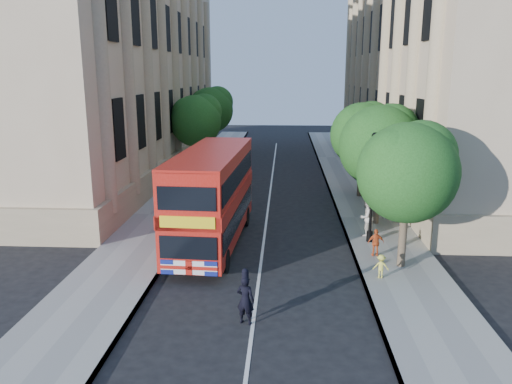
% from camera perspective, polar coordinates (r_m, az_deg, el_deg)
% --- Properties ---
extents(ground, '(120.00, 120.00, 0.00)m').
position_cam_1_polar(ground, '(18.43, 0.06, -11.85)').
color(ground, black).
rests_on(ground, ground).
extents(pavement_right, '(3.50, 80.00, 0.12)m').
position_cam_1_polar(pavement_right, '(28.17, 13.02, -2.99)').
color(pavement_right, gray).
rests_on(pavement_right, ground).
extents(pavement_left, '(3.50, 80.00, 0.12)m').
position_cam_1_polar(pavement_left, '(28.55, -10.38, -2.63)').
color(pavement_left, gray).
rests_on(pavement_left, ground).
extents(building_right, '(12.00, 38.00, 18.00)m').
position_cam_1_polar(building_right, '(42.63, 21.55, 14.10)').
color(building_right, tan).
rests_on(building_right, ground).
extents(building_left, '(12.00, 38.00, 18.00)m').
position_cam_1_polar(building_left, '(43.23, -17.18, 14.41)').
color(building_left, tan).
rests_on(building_left, ground).
extents(tree_right_near, '(4.00, 4.00, 6.08)m').
position_cam_1_polar(tree_right_near, '(20.59, 17.05, 2.72)').
color(tree_right_near, '#473828').
rests_on(tree_right_near, ground).
extents(tree_right_mid, '(4.20, 4.20, 6.37)m').
position_cam_1_polar(tree_right_mid, '(26.35, 14.07, 5.59)').
color(tree_right_mid, '#473828').
rests_on(tree_right_mid, ground).
extents(tree_right_far, '(4.00, 4.00, 6.15)m').
position_cam_1_polar(tree_right_far, '(32.24, 12.13, 6.85)').
color(tree_right_far, '#473828').
rests_on(tree_right_far, ground).
extents(tree_left_far, '(4.00, 4.00, 6.30)m').
position_cam_1_polar(tree_left_far, '(39.42, -6.85, 8.41)').
color(tree_left_far, '#473828').
rests_on(tree_left_far, ground).
extents(tree_left_back, '(4.20, 4.20, 6.65)m').
position_cam_1_polar(tree_left_back, '(47.28, -5.15, 9.61)').
color(tree_left_back, '#473828').
rests_on(tree_left_back, ground).
extents(lamp_post, '(0.32, 0.32, 5.16)m').
position_cam_1_polar(lamp_post, '(23.61, 13.12, -0.02)').
color(lamp_post, black).
rests_on(lamp_post, pavement_right).
extents(double_decker_bus, '(3.00, 9.58, 4.37)m').
position_cam_1_polar(double_decker_bus, '(23.00, -5.01, -0.32)').
color(double_decker_bus, '#AA140B').
rests_on(double_decker_bus, ground).
extents(box_van, '(2.22, 4.81, 2.69)m').
position_cam_1_polar(box_van, '(32.10, -3.64, 1.66)').
color(box_van, black).
rests_on(box_van, ground).
extents(police_constable, '(0.69, 0.55, 1.63)m').
position_cam_1_polar(police_constable, '(16.30, -1.22, -12.24)').
color(police_constable, black).
rests_on(police_constable, ground).
extents(woman_pedestrian, '(1.14, 1.14, 1.86)m').
position_cam_1_polar(woman_pedestrian, '(24.85, 12.44, -2.79)').
color(woman_pedestrian, silver).
rests_on(woman_pedestrian, pavement_right).
extents(child_a, '(0.73, 0.35, 1.21)m').
position_cam_1_polar(child_a, '(22.28, 13.54, -5.64)').
color(child_a, '#D25525').
rests_on(child_a, pavement_right).
extents(child_b, '(0.64, 0.41, 0.94)m').
position_cam_1_polar(child_b, '(20.10, 14.08, -8.23)').
color(child_b, gold).
rests_on(child_b, pavement_right).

